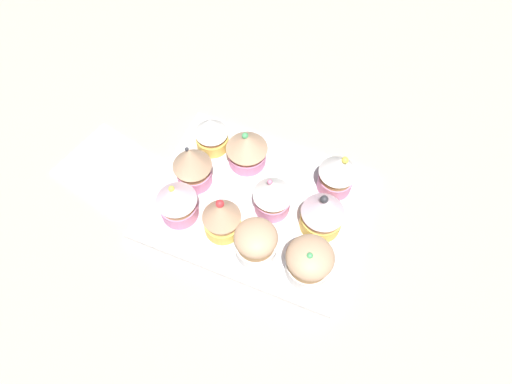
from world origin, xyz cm
name	(u,v)px	position (x,y,z in cm)	size (l,w,h in cm)	color
ground_plane	(256,210)	(0.00, 0.00, -1.50)	(180.00, 180.00, 3.00)	#B2A899
baking_tray	(256,204)	(0.00, 0.00, 0.60)	(31.50, 24.76, 1.20)	silver
cupcake_0	(177,201)	(-9.68, -6.08, 4.97)	(5.93, 5.93, 7.56)	pink
cupcake_1	(222,217)	(-2.75, -5.96, 5.03)	(5.51, 5.51, 7.89)	#EFC651
cupcake_2	(256,242)	(3.02, -7.39, 4.33)	(6.02, 6.02, 6.14)	white
cupcake_3	(309,261)	(10.70, -7.48, 4.71)	(6.47, 6.47, 7.04)	white
cupcake_4	(192,165)	(-10.18, 0.00, 5.51)	(5.86, 5.86, 8.40)	pink
cupcake_5	(273,194)	(2.58, 0.15, 4.96)	(5.77, 5.77, 7.44)	pink
cupcake_6	(323,213)	(10.13, -0.09, 5.10)	(6.19, 6.19, 8.03)	#EFC651
cupcake_7	(211,133)	(-10.45, 7.08, 4.47)	(5.28, 5.28, 6.49)	#EFC651
cupcake_8	(247,148)	(-4.12, 6.34, 4.68)	(6.43, 6.43, 6.97)	pink
cupcake_9	(337,173)	(10.06, 7.05, 5.12)	(5.62, 5.62, 7.88)	pink
napkin	(110,168)	(-24.17, -2.74, 0.30)	(14.77, 11.93, 0.60)	white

